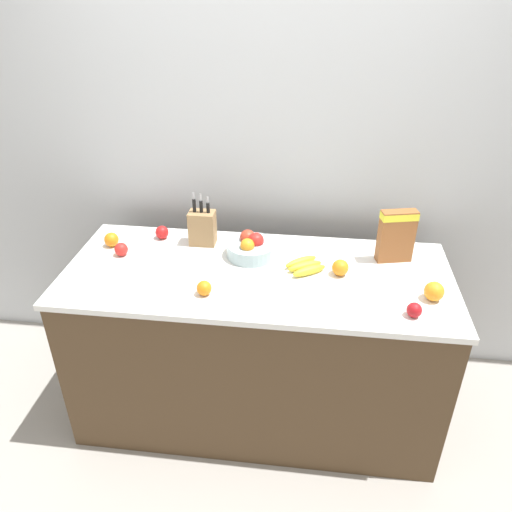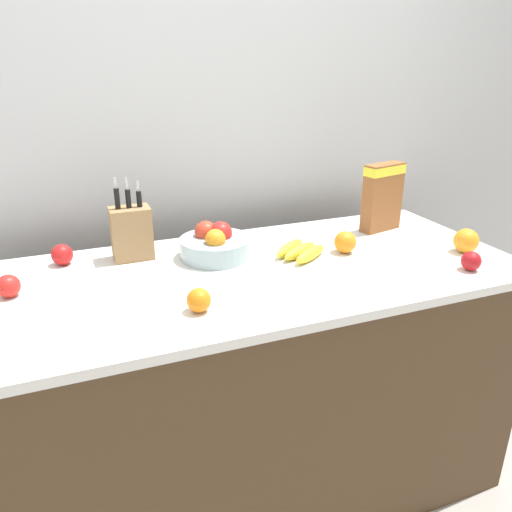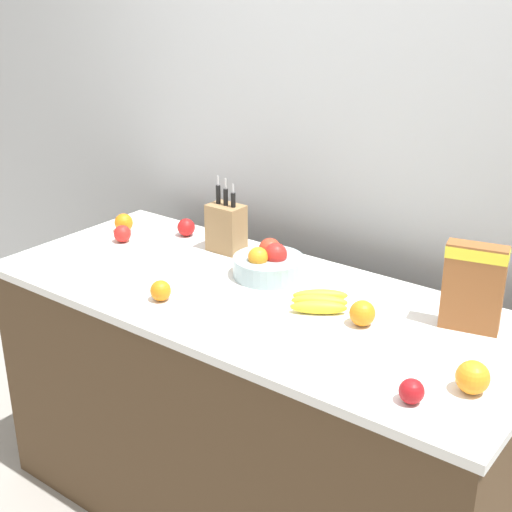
{
  "view_description": "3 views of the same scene",
  "coord_description": "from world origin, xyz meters",
  "px_view_note": "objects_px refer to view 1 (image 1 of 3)",
  "views": [
    {
      "loc": [
        0.25,
        -2.06,
        2.24
      ],
      "look_at": [
        -0.0,
        -0.02,
        1.04
      ],
      "focal_mm": 35.0,
      "sensor_mm": 36.0,
      "label": 1
    },
    {
      "loc": [
        -0.52,
        -1.44,
        1.6
      ],
      "look_at": [
        0.03,
        -0.05,
        1.0
      ],
      "focal_mm": 35.0,
      "sensor_mm": 36.0,
      "label": 2
    },
    {
      "loc": [
        1.32,
        -1.74,
        1.96
      ],
      "look_at": [
        -0.02,
        0.05,
        1.05
      ],
      "focal_mm": 50.0,
      "sensor_mm": 36.0,
      "label": 3
    }
  ],
  "objects_px": {
    "knife_block": "(202,227)",
    "cereal_box": "(397,234)",
    "orange_mid_right": "(204,288)",
    "orange_by_cereal": "(340,268)",
    "apple_near_bananas": "(121,249)",
    "orange_near_bowl": "(434,291)",
    "apple_front": "(162,232)",
    "fruit_bowl": "(251,247)",
    "apple_by_knife_block": "(414,310)",
    "banana_bunch": "(305,266)",
    "orange_front_left": "(111,240)"
  },
  "relations": [
    {
      "from": "knife_block",
      "to": "banana_bunch",
      "type": "bearing_deg",
      "value": -20.21
    },
    {
      "from": "knife_block",
      "to": "cereal_box",
      "type": "relative_size",
      "value": 1.07
    },
    {
      "from": "apple_near_bananas",
      "to": "orange_front_left",
      "type": "height_order",
      "value": "orange_front_left"
    },
    {
      "from": "apple_near_bananas",
      "to": "apple_front",
      "type": "bearing_deg",
      "value": 52.87
    },
    {
      "from": "cereal_box",
      "to": "apple_near_bananas",
      "type": "height_order",
      "value": "cereal_box"
    },
    {
      "from": "apple_near_bananas",
      "to": "orange_mid_right",
      "type": "distance_m",
      "value": 0.58
    },
    {
      "from": "knife_block",
      "to": "apple_near_bananas",
      "type": "xyz_separation_m",
      "value": [
        -0.39,
        -0.18,
        -0.06
      ]
    },
    {
      "from": "banana_bunch",
      "to": "orange_mid_right",
      "type": "bearing_deg",
      "value": -148.78
    },
    {
      "from": "cereal_box",
      "to": "banana_bunch",
      "type": "xyz_separation_m",
      "value": [
        -0.44,
        -0.15,
        -0.13
      ]
    },
    {
      "from": "apple_by_knife_block",
      "to": "orange_near_bowl",
      "type": "height_order",
      "value": "orange_near_bowl"
    },
    {
      "from": "apple_front",
      "to": "apple_by_knife_block",
      "type": "relative_size",
      "value": 1.1
    },
    {
      "from": "orange_by_cereal",
      "to": "orange_mid_right",
      "type": "bearing_deg",
      "value": -158.27
    },
    {
      "from": "fruit_bowl",
      "to": "orange_near_bowl",
      "type": "relative_size",
      "value": 2.86
    },
    {
      "from": "apple_front",
      "to": "orange_front_left",
      "type": "relative_size",
      "value": 0.95
    },
    {
      "from": "knife_block",
      "to": "fruit_bowl",
      "type": "distance_m",
      "value": 0.29
    },
    {
      "from": "apple_front",
      "to": "apple_near_bananas",
      "type": "height_order",
      "value": "apple_front"
    },
    {
      "from": "orange_mid_right",
      "to": "orange_by_cereal",
      "type": "bearing_deg",
      "value": 21.73
    },
    {
      "from": "banana_bunch",
      "to": "orange_by_cereal",
      "type": "xyz_separation_m",
      "value": [
        0.17,
        -0.02,
        0.02
      ]
    },
    {
      "from": "cereal_box",
      "to": "banana_bunch",
      "type": "bearing_deg",
      "value": -174.41
    },
    {
      "from": "orange_by_cereal",
      "to": "orange_mid_right",
      "type": "xyz_separation_m",
      "value": [
        -0.62,
        -0.25,
        -0.01
      ]
    },
    {
      "from": "orange_near_bowl",
      "to": "orange_mid_right",
      "type": "xyz_separation_m",
      "value": [
        -1.03,
        -0.09,
        -0.01
      ]
    },
    {
      "from": "knife_block",
      "to": "apple_by_knife_block",
      "type": "xyz_separation_m",
      "value": [
        1.03,
        -0.53,
        -0.06
      ]
    },
    {
      "from": "apple_front",
      "to": "apple_near_bananas",
      "type": "relative_size",
      "value": 1.04
    },
    {
      "from": "apple_near_bananas",
      "to": "orange_near_bowl",
      "type": "relative_size",
      "value": 0.78
    },
    {
      "from": "fruit_bowl",
      "to": "knife_block",
      "type": "bearing_deg",
      "value": 160.5
    },
    {
      "from": "apple_by_knife_block",
      "to": "apple_near_bananas",
      "type": "relative_size",
      "value": 0.95
    },
    {
      "from": "knife_block",
      "to": "apple_front",
      "type": "distance_m",
      "value": 0.24
    },
    {
      "from": "knife_block",
      "to": "fruit_bowl",
      "type": "bearing_deg",
      "value": -19.5
    },
    {
      "from": "knife_block",
      "to": "cereal_box",
      "type": "bearing_deg",
      "value": -3.11
    },
    {
      "from": "apple_front",
      "to": "orange_by_cereal",
      "type": "distance_m",
      "value": 1.0
    },
    {
      "from": "orange_near_bowl",
      "to": "orange_front_left",
      "type": "bearing_deg",
      "value": 169.54
    },
    {
      "from": "knife_block",
      "to": "orange_by_cereal",
      "type": "distance_m",
      "value": 0.77
    },
    {
      "from": "fruit_bowl",
      "to": "orange_near_bowl",
      "type": "xyz_separation_m",
      "value": [
        0.86,
        -0.29,
        -0.0
      ]
    },
    {
      "from": "orange_front_left",
      "to": "orange_near_bowl",
      "type": "distance_m",
      "value": 1.64
    },
    {
      "from": "knife_block",
      "to": "apple_front",
      "type": "height_order",
      "value": "knife_block"
    },
    {
      "from": "cereal_box",
      "to": "apple_by_knife_block",
      "type": "xyz_separation_m",
      "value": [
        0.04,
        -0.47,
        -0.12
      ]
    },
    {
      "from": "knife_block",
      "to": "apple_by_knife_block",
      "type": "relative_size",
      "value": 4.46
    },
    {
      "from": "apple_front",
      "to": "orange_near_bowl",
      "type": "xyz_separation_m",
      "value": [
        1.38,
        -0.42,
        0.01
      ]
    },
    {
      "from": "fruit_bowl",
      "to": "orange_by_cereal",
      "type": "xyz_separation_m",
      "value": [
        0.45,
        -0.13,
        -0.01
      ]
    },
    {
      "from": "apple_near_bananas",
      "to": "orange_mid_right",
      "type": "relative_size",
      "value": 1.0
    },
    {
      "from": "fruit_bowl",
      "to": "banana_bunch",
      "type": "relative_size",
      "value": 1.17
    },
    {
      "from": "orange_front_left",
      "to": "orange_near_bowl",
      "type": "relative_size",
      "value": 0.86
    },
    {
      "from": "banana_bunch",
      "to": "orange_mid_right",
      "type": "distance_m",
      "value": 0.52
    },
    {
      "from": "apple_front",
      "to": "apple_near_bananas",
      "type": "xyz_separation_m",
      "value": [
        -0.16,
        -0.21,
        -0.0
      ]
    },
    {
      "from": "orange_by_cereal",
      "to": "cereal_box",
      "type": "bearing_deg",
      "value": 32.92
    },
    {
      "from": "fruit_bowl",
      "to": "apple_by_knife_block",
      "type": "distance_m",
      "value": 0.87
    },
    {
      "from": "banana_bunch",
      "to": "orange_front_left",
      "type": "distance_m",
      "value": 1.04
    },
    {
      "from": "orange_near_bowl",
      "to": "cereal_box",
      "type": "bearing_deg",
      "value": 112.74
    },
    {
      "from": "orange_by_cereal",
      "to": "orange_front_left",
      "type": "relative_size",
      "value": 1.05
    },
    {
      "from": "cereal_box",
      "to": "apple_near_bananas",
      "type": "relative_size",
      "value": 3.94
    }
  ]
}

